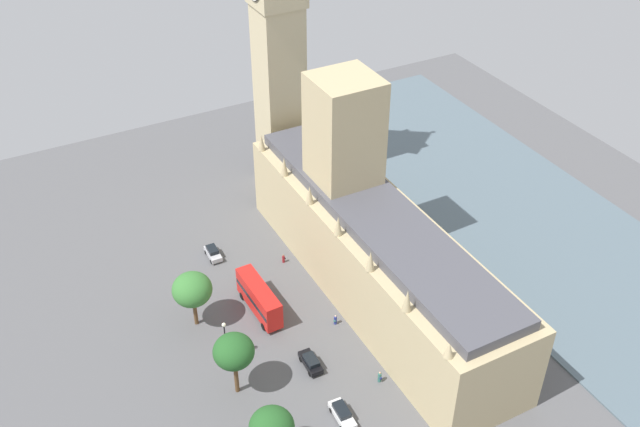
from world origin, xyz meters
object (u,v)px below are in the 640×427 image
at_px(pedestrian_by_river_gate, 380,377).
at_px(parliament_building, 370,239).
at_px(plane_tree_far_end, 234,352).
at_px(pedestrian_under_trees, 335,320).
at_px(clock_tower, 278,38).
at_px(double_decker_bus_trailing, 259,298).
at_px(pedestrian_near_tower, 284,259).
at_px(plane_tree_midblock, 272,427).
at_px(plane_tree_opposite_hall, 192,290).
at_px(car_silver_corner, 213,253).
at_px(car_black_leading, 311,362).
at_px(car_white_kerbside, 342,414).
at_px(street_lamp_slot_10, 225,334).

bearing_deg(pedestrian_by_river_gate, parliament_building, -116.70).
bearing_deg(plane_tree_far_end, pedestrian_under_trees, -164.43).
relative_size(clock_tower, double_decker_bus_trailing, 5.09).
distance_m(pedestrian_near_tower, plane_tree_midblock, 36.79).
bearing_deg(plane_tree_opposite_hall, car_silver_corner, -120.23).
height_order(double_decker_bus_trailing, plane_tree_opposite_hall, plane_tree_opposite_hall).
bearing_deg(plane_tree_midblock, clock_tower, -116.63).
xyz_separation_m(clock_tower, car_black_leading, (16.35, 42.86, -26.90)).
bearing_deg(plane_tree_midblock, car_white_kerbside, -172.29).
relative_size(parliament_building, pedestrian_by_river_gate, 32.83).
bearing_deg(plane_tree_midblock, car_black_leading, -134.33).
bearing_deg(pedestrian_near_tower, car_black_leading, -16.59).
xyz_separation_m(parliament_building, plane_tree_midblock, (25.94, 21.47, -2.80)).
xyz_separation_m(pedestrian_by_river_gate, plane_tree_far_end, (17.13, -7.27, 6.47)).
relative_size(clock_tower, pedestrian_near_tower, 36.01).
bearing_deg(car_white_kerbside, double_decker_bus_trailing, -84.20).
bearing_deg(car_white_kerbside, pedestrian_near_tower, -99.47).
bearing_deg(plane_tree_far_end, clock_tower, -122.36).
xyz_separation_m(car_white_kerbside, plane_tree_opposite_hall, (10.22, -24.42, 5.56)).
bearing_deg(pedestrian_under_trees, pedestrian_near_tower, -36.69).
bearing_deg(pedestrian_by_river_gate, plane_tree_opposite_hall, -50.94).
bearing_deg(pedestrian_near_tower, car_silver_corner, -124.66).
distance_m(car_silver_corner, pedestrian_under_trees, 24.50).
height_order(parliament_building, plane_tree_opposite_hall, parliament_building).
distance_m(parliament_building, double_decker_bus_trailing, 18.26).
bearing_deg(pedestrian_near_tower, car_white_kerbside, -12.65).
distance_m(pedestrian_near_tower, pedestrian_under_trees, 15.94).
height_order(clock_tower, street_lamp_slot_10, clock_tower).
relative_size(parliament_building, street_lamp_slot_10, 8.39).
distance_m(parliament_building, clock_tower, 37.40).
xyz_separation_m(car_black_leading, street_lamp_slot_10, (9.39, -6.55, 3.77)).
distance_m(parliament_building, car_black_leading, 20.32).
height_order(pedestrian_under_trees, plane_tree_midblock, plane_tree_midblock).
relative_size(double_decker_bus_trailing, plane_tree_opposite_hall, 1.19).
height_order(clock_tower, plane_tree_far_end, clock_tower).
relative_size(pedestrian_by_river_gate, plane_tree_opposite_hall, 0.19).
distance_m(parliament_building, pedestrian_near_tower, 16.30).
bearing_deg(car_white_kerbside, pedestrian_by_river_gate, -155.16).
bearing_deg(car_white_kerbside, parliament_building, -125.45).
bearing_deg(pedestrian_under_trees, plane_tree_far_end, 66.75).
bearing_deg(plane_tree_opposite_hall, street_lamp_slot_10, 98.87).
distance_m(double_decker_bus_trailing, car_white_kerbside, 22.57).
distance_m(plane_tree_far_end, street_lamp_slot_10, 6.38).
xyz_separation_m(pedestrian_near_tower, plane_tree_midblock, (16.81, 32.29, 5.28)).
bearing_deg(plane_tree_midblock, plane_tree_far_end, -91.19).
distance_m(plane_tree_opposite_hall, street_lamp_slot_10, 8.72).
distance_m(clock_tower, car_black_leading, 53.18).
xyz_separation_m(double_decker_bus_trailing, plane_tree_far_end, (8.66, 12.24, 4.61)).
xyz_separation_m(pedestrian_under_trees, pedestrian_by_river_gate, (0.03, 12.05, 0.05)).
bearing_deg(plane_tree_opposite_hall, double_decker_bus_trailing, 167.85).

